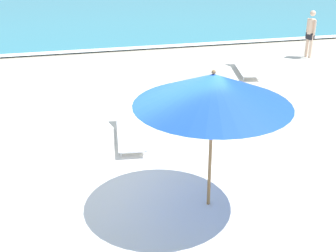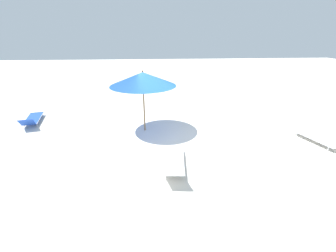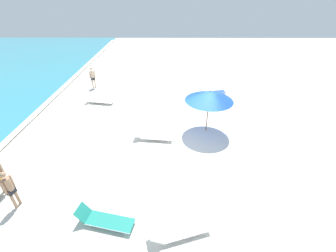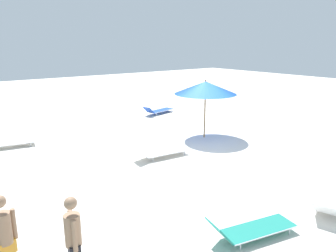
{
  "view_description": "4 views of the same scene",
  "coord_description": "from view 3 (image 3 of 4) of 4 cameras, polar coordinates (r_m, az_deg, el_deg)",
  "views": [
    {
      "loc": [
        -1.35,
        -7.83,
        4.85
      ],
      "look_at": [
        0.76,
        1.2,
        0.71
      ],
      "focal_mm": 50.0,
      "sensor_mm": 36.0,
      "label": 1
    },
    {
      "loc": [
        0.75,
        8.23,
        3.94
      ],
      "look_at": [
        0.21,
        1.36,
        1.08
      ],
      "focal_mm": 24.0,
      "sensor_mm": 36.0,
      "label": 2
    },
    {
      "loc": [
        -10.4,
        1.38,
        7.37
      ],
      "look_at": [
        0.35,
        1.43,
        0.71
      ],
      "focal_mm": 24.0,
      "sensor_mm": 36.0,
      "label": 3
    },
    {
      "loc": [
        -9.27,
        8.95,
        4.17
      ],
      "look_at": [
        0.91,
        1.27,
        0.88
      ],
      "focal_mm": 35.0,
      "sensor_mm": 36.0,
      "label": 4
    }
  ],
  "objects": [
    {
      "name": "ground_plane",
      "position": [
        12.87,
        6.33,
        -3.83
      ],
      "size": [
        60.0,
        60.0,
        0.16
      ],
      "color": "silver"
    },
    {
      "name": "beach_umbrella",
      "position": [
        12.74,
        10.48,
        7.47
      ],
      "size": [
        2.71,
        2.71,
        2.58
      ],
      "color": "olive",
      "rests_on": "ground_plane"
    },
    {
      "name": "sun_lounger_under_umbrella",
      "position": [
        18.53,
        11.16,
        8.45
      ],
      "size": [
        1.09,
        2.25,
        0.56
      ],
      "rotation": [
        0.0,
        0.0,
        0.23
      ],
      "color": "blue",
      "rests_on": "ground_plane"
    },
    {
      "name": "sun_lounger_beside_umbrella",
      "position": [
        9.09,
        -15.87,
        -21.88
      ],
      "size": [
        1.03,
        2.16,
        0.61
      ],
      "rotation": [
        0.0,
        0.0,
        -0.21
      ],
      "color": "#1E8475",
      "rests_on": "ground_plane"
    },
    {
      "name": "sun_lounger_near_water_left",
      "position": [
        17.55,
        -17.13,
        6.28
      ],
      "size": [
        0.95,
        2.14,
        0.62
      ],
      "rotation": [
        0.0,
        0.0,
        -0.17
      ],
      "color": "white",
      "rests_on": "ground_plane"
    },
    {
      "name": "sun_lounger_near_water_right",
      "position": [
        12.73,
        -3.78,
        -2.53
      ],
      "size": [
        0.82,
        2.22,
        0.53
      ],
      "rotation": [
        0.0,
        0.0,
        -0.1
      ],
      "color": "white",
      "rests_on": "ground_plane"
    },
    {
      "name": "sun_lounger_mid_beach_solo",
      "position": [
        8.56,
        2.71,
        -25.0
      ],
      "size": [
        1.19,
        2.22,
        0.55
      ],
      "rotation": [
        0.0,
        0.0,
        0.29
      ],
      "color": "white",
      "rests_on": "ground_plane"
    },
    {
      "name": "beachgoer_wading_adult",
      "position": [
        10.52,
        -35.28,
        -12.65
      ],
      "size": [
        0.44,
        0.27,
        1.76
      ],
      "rotation": [
        0.0,
        0.0,
        6.08
      ],
      "color": "#A37A5B",
      "rests_on": "ground_plane"
    },
    {
      "name": "beachgoer_shoreline_child",
      "position": [
        20.29,
        -18.62,
        11.85
      ],
      "size": [
        0.27,
        0.44,
        1.76
      ],
      "rotation": [
        0.0,
        0.0,
        1.8
      ],
      "color": "beige",
      "rests_on": "ground_plane"
    }
  ]
}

